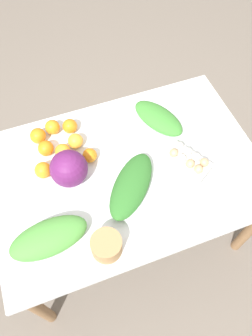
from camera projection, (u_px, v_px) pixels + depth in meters
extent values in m
plane|color=#70665B|center=(126.00, 222.00, 2.28)|extent=(8.00, 8.00, 0.00)
cube|color=silver|center=(126.00, 172.00, 1.68)|extent=(1.38, 0.94, 0.03)
cylinder|color=olive|center=(190.00, 123.00, 2.30)|extent=(0.06, 0.06, 0.69)
cylinder|color=olive|center=(10.00, 178.00, 2.07)|extent=(0.06, 0.06, 0.69)
cylinder|color=olive|center=(252.00, 227.00, 1.90)|extent=(0.06, 0.06, 0.69)
cylinder|color=olive|center=(39.00, 308.00, 1.68)|extent=(0.06, 0.06, 0.69)
sphere|color=#601E5B|center=(69.00, 169.00, 1.56)|extent=(0.18, 0.18, 0.18)
cube|color=#B7B7B2|center=(188.00, 162.00, 1.65)|extent=(0.21, 0.26, 0.06)
sphere|color=tan|center=(174.00, 153.00, 1.63)|extent=(0.04, 0.04, 0.04)
sphere|color=white|center=(182.00, 158.00, 1.62)|extent=(0.04, 0.04, 0.04)
sphere|color=tan|center=(190.00, 164.00, 1.60)|extent=(0.04, 0.04, 0.04)
sphere|color=tan|center=(199.00, 169.00, 1.58)|extent=(0.04, 0.04, 0.04)
sphere|color=white|center=(180.00, 147.00, 1.65)|extent=(0.04, 0.04, 0.04)
sphere|color=white|center=(188.00, 152.00, 1.64)|extent=(0.04, 0.04, 0.04)
sphere|color=white|center=(196.00, 157.00, 1.62)|extent=(0.04, 0.04, 0.04)
sphere|color=tan|center=(204.00, 162.00, 1.60)|extent=(0.04, 0.04, 0.04)
cylinder|color=#A87F51|center=(106.00, 246.00, 1.41)|extent=(0.14, 0.14, 0.10)
ellipsoid|color=#3D8433|center=(158.00, 118.00, 1.79)|extent=(0.27, 0.35, 0.07)
ellipsoid|color=#4C933D|center=(49.00, 238.00, 1.43)|extent=(0.36, 0.19, 0.10)
ellipsoid|color=#2D6B28|center=(131.00, 185.00, 1.57)|extent=(0.38, 0.39, 0.09)
sphere|color=#F9A833|center=(76.00, 141.00, 1.71)|extent=(0.08, 0.08, 0.08)
sphere|color=orange|center=(46.00, 148.00, 1.68)|extent=(0.08, 0.08, 0.08)
sphere|color=orange|center=(52.00, 127.00, 1.76)|extent=(0.08, 0.08, 0.08)
sphere|color=orange|center=(90.00, 155.00, 1.67)|extent=(0.07, 0.07, 0.07)
sphere|color=orange|center=(63.00, 151.00, 1.68)|extent=(0.08, 0.08, 0.08)
sphere|color=orange|center=(38.00, 136.00, 1.72)|extent=(0.08, 0.08, 0.08)
sphere|color=orange|center=(43.00, 170.00, 1.62)|extent=(0.08, 0.08, 0.08)
sphere|color=orange|center=(70.00, 126.00, 1.76)|extent=(0.08, 0.08, 0.08)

